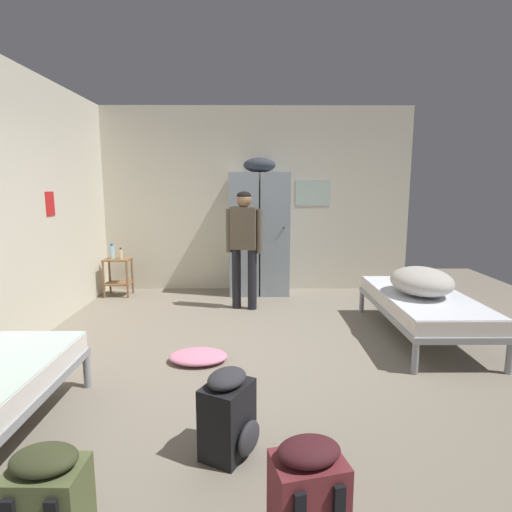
# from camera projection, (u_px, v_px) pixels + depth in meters

# --- Properties ---
(ground_plane) EXTENTS (8.67, 8.67, 0.00)m
(ground_plane) POSITION_uv_depth(u_px,v_px,m) (256.00, 355.00, 4.12)
(ground_plane) COLOR gray
(room_backdrop) EXTENTS (4.88, 5.48, 2.86)m
(room_backdrop) POSITION_uv_depth(u_px,v_px,m) (153.00, 204.00, 5.16)
(room_backdrop) COLOR beige
(room_backdrop) RESTS_ON ground_plane
(locker_bank) EXTENTS (0.90, 0.55, 2.07)m
(locker_bank) POSITION_uv_depth(u_px,v_px,m) (259.00, 231.00, 6.36)
(locker_bank) COLOR #8C99A3
(locker_bank) RESTS_ON ground_plane
(shelf_unit) EXTENTS (0.38, 0.30, 0.57)m
(shelf_unit) POSITION_uv_depth(u_px,v_px,m) (118.00, 273.00, 6.31)
(shelf_unit) COLOR brown
(shelf_unit) RESTS_ON ground_plane
(bed_right) EXTENTS (0.90, 1.90, 0.49)m
(bed_right) POSITION_uv_depth(u_px,v_px,m) (422.00, 304.00, 4.56)
(bed_right) COLOR gray
(bed_right) RESTS_ON ground_plane
(bedding_heap) EXTENTS (0.63, 0.79, 0.30)m
(bedding_heap) POSITION_uv_depth(u_px,v_px,m) (421.00, 281.00, 4.49)
(bedding_heap) COLOR #B7B2A8
(bedding_heap) RESTS_ON bed_right
(person_traveler) EXTENTS (0.49, 0.28, 1.58)m
(person_traveler) POSITION_uv_depth(u_px,v_px,m) (244.00, 239.00, 5.54)
(person_traveler) COLOR black
(person_traveler) RESTS_ON ground_plane
(water_bottle) EXTENTS (0.07, 0.07, 0.23)m
(water_bottle) POSITION_uv_depth(u_px,v_px,m) (112.00, 252.00, 6.27)
(water_bottle) COLOR #B2DBEA
(water_bottle) RESTS_ON shelf_unit
(lotion_bottle) EXTENTS (0.05, 0.05, 0.17)m
(lotion_bottle) POSITION_uv_depth(u_px,v_px,m) (121.00, 254.00, 6.22)
(lotion_bottle) COLOR beige
(lotion_bottle) RESTS_ON shelf_unit
(backpack_maroon) EXTENTS (0.37, 0.38, 0.55)m
(backpack_maroon) POSITION_uv_depth(u_px,v_px,m) (307.00, 498.00, 1.88)
(backpack_maroon) COLOR maroon
(backpack_maroon) RESTS_ON ground_plane
(backpack_olive) EXTENTS (0.33, 0.34, 0.55)m
(backpack_olive) POSITION_uv_depth(u_px,v_px,m) (50.00, 507.00, 1.83)
(backpack_olive) COLOR #566038
(backpack_olive) RESTS_ON ground_plane
(backpack_black) EXTENTS (0.41, 0.40, 0.55)m
(backpack_black) POSITION_uv_depth(u_px,v_px,m) (229.00, 415.00, 2.56)
(backpack_black) COLOR black
(backpack_black) RESTS_ON ground_plane
(clothes_pile_pink) EXTENTS (0.56, 0.40, 0.10)m
(clothes_pile_pink) POSITION_uv_depth(u_px,v_px,m) (198.00, 356.00, 3.96)
(clothes_pile_pink) COLOR pink
(clothes_pile_pink) RESTS_ON ground_plane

